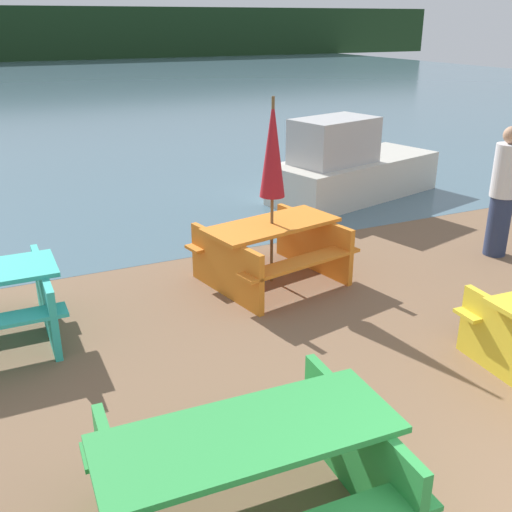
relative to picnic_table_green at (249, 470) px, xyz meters
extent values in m
cube|color=slate|center=(1.60, 29.56, -0.45)|extent=(60.00, 50.00, 0.00)
cube|color=green|center=(0.00, 0.00, 0.27)|extent=(1.86, 0.76, 0.04)
cube|color=green|center=(0.02, 0.55, -0.03)|extent=(1.84, 0.34, 0.04)
cube|color=green|center=(0.78, -0.03, -0.10)|extent=(0.12, 1.38, 0.70)
cube|color=#33B7A8|center=(-0.80, 3.25, -0.10)|extent=(0.07, 1.38, 0.71)
cube|color=orange|center=(1.85, 3.39, 0.28)|extent=(1.73, 1.01, 0.04)
cube|color=orange|center=(1.96, 2.85, -0.02)|extent=(1.65, 0.60, 0.04)
cube|color=orange|center=(1.74, 3.93, -0.02)|extent=(1.65, 0.60, 0.04)
cube|color=orange|center=(1.19, 3.26, -0.10)|extent=(0.35, 1.37, 0.71)
cube|color=orange|center=(2.51, 3.53, -0.10)|extent=(0.35, 1.37, 0.71)
cylinder|color=brown|center=(1.85, 3.39, 0.66)|extent=(0.04, 0.04, 2.22)
cone|color=#A81923|center=(1.85, 3.39, 1.20)|extent=(0.30, 0.30, 1.14)
cube|color=beige|center=(4.91, 6.16, -0.10)|extent=(3.46, 2.05, 0.70)
cube|color=#B2B2B2|center=(4.34, 6.01, 0.63)|extent=(1.61, 1.22, 0.76)
cylinder|color=#283351|center=(5.03, 2.90, -0.04)|extent=(0.30, 0.30, 0.82)
cylinder|color=silver|center=(5.03, 2.90, 0.72)|extent=(0.35, 0.35, 0.70)
sphere|color=tan|center=(5.03, 2.90, 1.18)|extent=(0.23, 0.23, 0.23)
camera|label=1|loc=(-1.19, -2.65, 2.55)|focal=42.00mm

